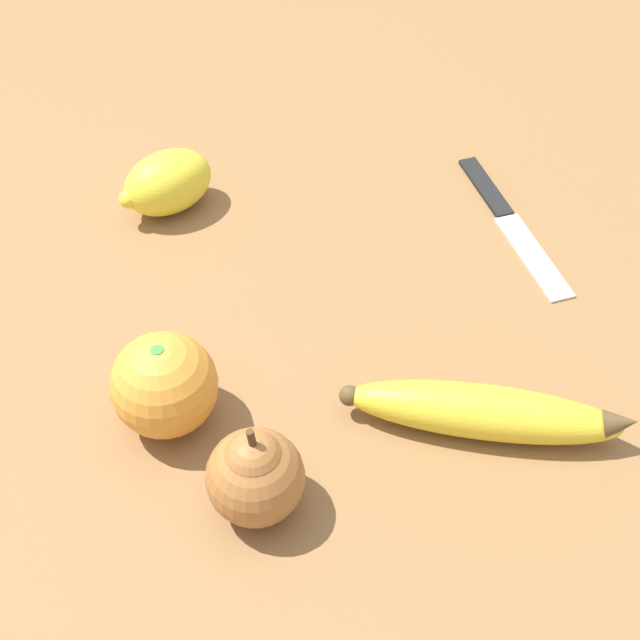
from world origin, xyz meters
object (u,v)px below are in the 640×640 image
(orange, at_px, (164,385))
(lemon, at_px, (167,183))
(pear, at_px, (255,474))
(banana, at_px, (486,412))
(paring_knife, at_px, (508,218))

(orange, relative_size, lemon, 0.77)
(orange, bearing_deg, pear, 65.18)
(pear, bearing_deg, lemon, -140.91)
(banana, xyz_separation_m, paring_knife, (-0.23, -0.04, -0.02))
(banana, distance_m, lemon, 0.35)
(paring_knife, bearing_deg, banana, 59.85)
(lemon, bearing_deg, pear, 39.09)
(pear, bearing_deg, banana, 133.51)
(pear, relative_size, lemon, 0.84)
(banana, height_order, orange, orange)
(orange, xyz_separation_m, lemon, (-0.21, -0.11, -0.01))
(banana, distance_m, paring_knife, 0.23)
(paring_knife, bearing_deg, lemon, -21.17)
(orange, xyz_separation_m, pear, (0.04, 0.09, -0.00))
(banana, bearing_deg, lemon, 144.62)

